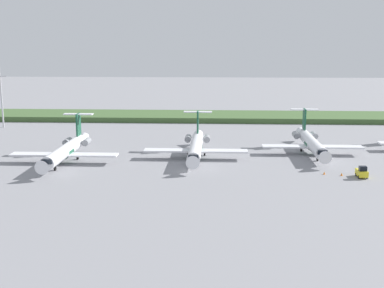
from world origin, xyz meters
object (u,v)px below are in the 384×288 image
object	(u,v)px
antenna_mast	(1,95)
baggage_tug	(362,172)
regional_jet_second	(66,150)
regional_jet_fourth	(311,142)
regional_jet_third	(196,146)
safety_cone_mid_marker	(342,174)
safety_cone_rear_marker	(364,175)
safety_cone_front_marker	(324,173)

from	to	relation	value
antenna_mast	baggage_tug	distance (m)	107.15
regional_jet_second	regional_jet_fourth	bearing A→B (deg)	11.52
regional_jet_third	regional_jet_fourth	size ratio (longest dim) A/B	1.00
baggage_tug	antenna_mast	bearing A→B (deg)	149.75
baggage_tug	regional_jet_fourth	bearing A→B (deg)	105.01
regional_jet_second	baggage_tug	world-z (taller)	regional_jet_second
regional_jet_second	safety_cone_mid_marker	xyz separation A→B (m)	(56.50, -9.31, -2.26)
regional_jet_third	safety_cone_mid_marker	world-z (taller)	regional_jet_third
regional_jet_second	regional_jet_third	world-z (taller)	same
antenna_mast	baggage_tug	bearing A→B (deg)	-30.25
regional_jet_fourth	baggage_tug	distance (m)	22.26
regional_jet_second	regional_jet_third	size ratio (longest dim) A/B	1.00
regional_jet_second	baggage_tug	distance (m)	60.92
regional_jet_second	safety_cone_rear_marker	xyz separation A→B (m)	(60.65, -9.34, -2.26)
safety_cone_mid_marker	safety_cone_rear_marker	distance (m)	4.15
regional_jet_second	regional_jet_fourth	world-z (taller)	same
regional_jet_fourth	safety_cone_rear_marker	distance (m)	21.49
antenna_mast	safety_cone_front_marker	bearing A→B (deg)	-31.24
safety_cone_front_marker	safety_cone_rear_marker	size ratio (longest dim) A/B	1.00
regional_jet_fourth	regional_jet_second	bearing A→B (deg)	-168.48
regional_jet_second	antenna_mast	distance (m)	54.55
antenna_mast	safety_cone_rear_marker	xyz separation A→B (m)	(92.90, -52.74, -9.48)
safety_cone_mid_marker	safety_cone_front_marker	bearing A→B (deg)	165.95
regional_jet_second	antenna_mast	xyz separation A→B (m)	(-32.25, 43.40, 7.22)
safety_cone_mid_marker	regional_jet_third	bearing A→B (deg)	153.03
safety_cone_rear_marker	safety_cone_mid_marker	bearing A→B (deg)	179.62
regional_jet_fourth	antenna_mast	world-z (taller)	antenna_mast
regional_jet_fourth	safety_cone_mid_marker	distance (m)	20.61
antenna_mast	baggage_tug	xyz separation A→B (m)	(92.25, -53.80, -8.75)
antenna_mast	safety_cone_mid_marker	world-z (taller)	antenna_mast
baggage_tug	regional_jet_third	bearing A→B (deg)	154.01
safety_cone_front_marker	safety_cone_rear_marker	xyz separation A→B (m)	(7.31, -0.82, 0.00)
regional_jet_second	safety_cone_front_marker	bearing A→B (deg)	-9.07
regional_jet_third	antenna_mast	bearing A→B (deg)	147.60
regional_jet_fourth	baggage_tug	size ratio (longest dim) A/B	9.69
antenna_mast	safety_cone_front_marker	xyz separation A→B (m)	(85.59, -51.92, -9.48)
baggage_tug	safety_cone_rear_marker	bearing A→B (deg)	58.47
baggage_tug	safety_cone_mid_marker	xyz separation A→B (m)	(-3.50, 1.09, -0.73)
regional_jet_third	safety_cone_rear_marker	size ratio (longest dim) A/B	56.36
baggage_tug	safety_cone_mid_marker	distance (m)	3.74
safety_cone_front_marker	regional_jet_fourth	bearing A→B (deg)	87.35
regional_jet_second	regional_jet_fourth	size ratio (longest dim) A/B	1.00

